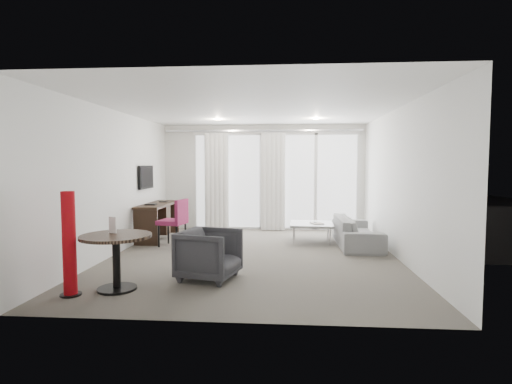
# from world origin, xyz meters

# --- Properties ---
(floor) EXTENTS (5.00, 6.00, 0.00)m
(floor) POSITION_xyz_m (0.00, 0.00, 0.00)
(floor) COLOR #5A544B
(floor) RESTS_ON ground
(ceiling) EXTENTS (5.00, 6.00, 0.00)m
(ceiling) POSITION_xyz_m (0.00, 0.00, 2.60)
(ceiling) COLOR white
(ceiling) RESTS_ON ground
(wall_left) EXTENTS (0.00, 6.00, 2.60)m
(wall_left) POSITION_xyz_m (-2.50, 0.00, 1.30)
(wall_left) COLOR silver
(wall_left) RESTS_ON ground
(wall_right) EXTENTS (0.00, 6.00, 2.60)m
(wall_right) POSITION_xyz_m (2.50, 0.00, 1.30)
(wall_right) COLOR silver
(wall_right) RESTS_ON ground
(wall_front) EXTENTS (5.00, 0.00, 2.60)m
(wall_front) POSITION_xyz_m (0.00, -3.00, 1.30)
(wall_front) COLOR silver
(wall_front) RESTS_ON ground
(window_panel) EXTENTS (4.00, 0.02, 2.38)m
(window_panel) POSITION_xyz_m (0.30, 2.98, 1.20)
(window_panel) COLOR white
(window_panel) RESTS_ON ground
(window_frame) EXTENTS (4.10, 0.06, 2.44)m
(window_frame) POSITION_xyz_m (0.30, 2.97, 1.20)
(window_frame) COLOR white
(window_frame) RESTS_ON ground
(curtain_left) EXTENTS (0.60, 0.20, 2.38)m
(curtain_left) POSITION_xyz_m (-1.15, 2.82, 1.20)
(curtain_left) COLOR white
(curtain_left) RESTS_ON ground
(curtain_right) EXTENTS (0.60, 0.20, 2.38)m
(curtain_right) POSITION_xyz_m (0.25, 2.82, 1.20)
(curtain_right) COLOR white
(curtain_right) RESTS_ON ground
(curtain_track) EXTENTS (4.80, 0.04, 0.04)m
(curtain_track) POSITION_xyz_m (0.00, 2.82, 2.45)
(curtain_track) COLOR #B2B2B7
(curtain_track) RESTS_ON ceiling
(downlight_a) EXTENTS (0.12, 0.12, 0.02)m
(downlight_a) POSITION_xyz_m (-0.90, 1.60, 2.59)
(downlight_a) COLOR #FFE0B2
(downlight_a) RESTS_ON ceiling
(downlight_b) EXTENTS (0.12, 0.12, 0.02)m
(downlight_b) POSITION_xyz_m (1.20, 1.60, 2.59)
(downlight_b) COLOR #FFE0B2
(downlight_b) RESTS_ON ceiling
(desk) EXTENTS (0.51, 1.65, 0.77)m
(desk) POSITION_xyz_m (-2.22, 1.50, 0.39)
(desk) COLOR black
(desk) RESTS_ON floor
(tv) EXTENTS (0.05, 0.80, 0.50)m
(tv) POSITION_xyz_m (-2.46, 1.45, 1.35)
(tv) COLOR black
(tv) RESTS_ON wall_left
(desk_chair) EXTENTS (0.60, 0.57, 0.94)m
(desk_chair) POSITION_xyz_m (-1.69, 0.76, 0.47)
(desk_chair) COLOR maroon
(desk_chair) RESTS_ON floor
(round_table) EXTENTS (1.19, 1.19, 0.72)m
(round_table) POSITION_xyz_m (-1.61, -2.03, 0.36)
(round_table) COLOR #2E2017
(round_table) RESTS_ON floor
(menu_card) EXTENTS (0.12, 0.06, 0.22)m
(menu_card) POSITION_xyz_m (-1.70, -1.92, 0.72)
(menu_card) COLOR white
(menu_card) RESTS_ON round_table
(red_lamp) EXTENTS (0.32, 0.32, 1.30)m
(red_lamp) POSITION_xyz_m (-2.09, -2.30, 0.65)
(red_lamp) COLOR #9A080F
(red_lamp) RESTS_ON floor
(tub_armchair) EXTENTS (0.94, 0.92, 0.71)m
(tub_armchair) POSITION_xyz_m (-0.51, -1.46, 0.36)
(tub_armchair) COLOR #2D2D31
(tub_armchair) RESTS_ON floor
(coffee_table) EXTENTS (0.92, 0.92, 0.40)m
(coffee_table) POSITION_xyz_m (1.11, 1.39, 0.20)
(coffee_table) COLOR gray
(coffee_table) RESTS_ON floor
(remote) EXTENTS (0.07, 0.18, 0.02)m
(remote) POSITION_xyz_m (1.19, 1.41, 0.36)
(remote) COLOR black
(remote) RESTS_ON coffee_table
(magazine) EXTENTS (0.28, 0.31, 0.02)m
(magazine) POSITION_xyz_m (1.21, 1.34, 0.36)
(magazine) COLOR gray
(magazine) RESTS_ON coffee_table
(sofa) EXTENTS (0.76, 1.95, 0.57)m
(sofa) POSITION_xyz_m (1.99, 1.10, 0.29)
(sofa) COLOR gray
(sofa) RESTS_ON floor
(terrace_slab) EXTENTS (5.60, 3.00, 0.12)m
(terrace_slab) POSITION_xyz_m (0.30, 4.50, -0.06)
(terrace_slab) COLOR #4D4D50
(terrace_slab) RESTS_ON ground
(rattan_chair_a) EXTENTS (0.58, 0.58, 0.83)m
(rattan_chair_a) POSITION_xyz_m (0.57, 4.57, 0.41)
(rattan_chair_a) COLOR brown
(rattan_chair_a) RESTS_ON terrace_slab
(rattan_chair_b) EXTENTS (0.59, 0.59, 0.75)m
(rattan_chair_b) POSITION_xyz_m (2.17, 4.29, 0.38)
(rattan_chair_b) COLOR brown
(rattan_chair_b) RESTS_ON terrace_slab
(rattan_table) EXTENTS (0.53, 0.53, 0.45)m
(rattan_table) POSITION_xyz_m (1.70, 4.59, 0.23)
(rattan_table) COLOR brown
(rattan_table) RESTS_ON terrace_slab
(balustrade) EXTENTS (5.50, 0.06, 1.05)m
(balustrade) POSITION_xyz_m (0.30, 5.95, 0.50)
(balustrade) COLOR #B2B2B7
(balustrade) RESTS_ON terrace_slab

